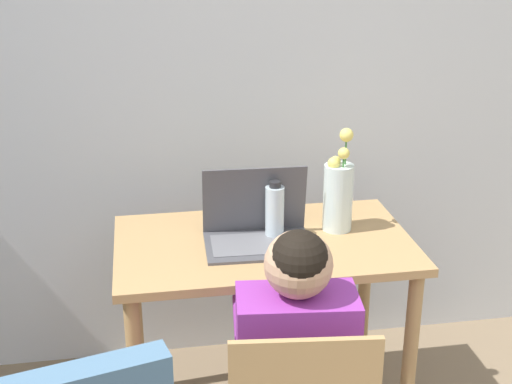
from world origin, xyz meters
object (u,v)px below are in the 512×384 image
Objects in this scene: water_bottle at (275,212)px; flower_vase at (338,193)px; laptop at (257,226)px; person_seated at (294,351)px.

flower_vase is at bearing 8.32° from water_bottle.
person_seated is at bearing -86.31° from laptop.
laptop is 0.08m from water_bottle.
laptop is at bearing -169.63° from flower_vase.
flower_vase is (0.29, 0.59, 0.23)m from person_seated.
flower_vase is (0.30, 0.06, 0.08)m from laptop.
person_seated is at bearing -115.67° from flower_vase.
laptop is at bearing -82.18° from person_seated.
person_seated is 0.56m from laptop.
person_seated is 2.88× the size of laptop.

